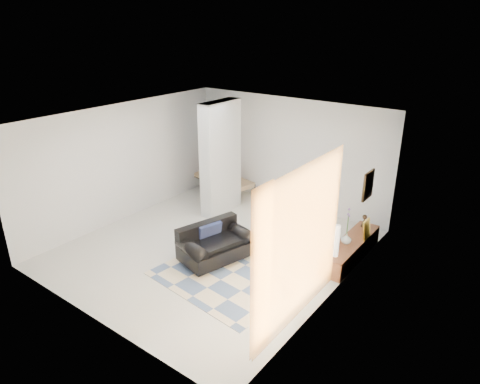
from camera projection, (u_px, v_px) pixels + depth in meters
The scene contains 17 objects.
floor at pixel (215, 247), 9.22m from camera, with size 6.00×6.00×0.00m, color beige.
ceiling at pixel (211, 119), 8.17m from camera, with size 6.00×6.00×0.00m, color white.
wall_back at pixel (289, 153), 10.92m from camera, with size 6.00×6.00×0.00m, color silver.
wall_front at pixel (86, 245), 6.46m from camera, with size 6.00×6.00×0.00m, color silver.
wall_left at pixel (125, 162), 10.22m from camera, with size 6.00×6.00×0.00m, color silver.
wall_right at pixel (339, 222), 7.17m from camera, with size 6.00×6.00×0.00m, color silver.
partition_column at pixel (221, 158), 10.49m from camera, with size 0.35×1.20×2.80m, color silver.
hallway_door at pixel (224, 153), 12.20m from camera, with size 0.85×0.06×2.04m, color beige.
curtain at pixel (301, 245), 6.34m from camera, with size 2.55×2.55×0.00m, color #F49E40.
wall_art at pixel (368, 185), 8.09m from camera, with size 0.04×0.45×0.55m, color #311F0D.
media_console at pixel (351, 249), 8.74m from camera, with size 0.45×1.99×0.80m.
loveseat at pixel (214, 244), 8.62m from camera, with size 1.18×1.60×0.76m.
daybed at pixel (223, 178), 12.06m from camera, with size 1.99×1.15×0.77m.
area_rug at pixel (221, 280), 8.05m from camera, with size 2.53×1.69×0.01m, color beige.
cylinder_lamp at pixel (336, 241), 8.00m from camera, with size 0.12×0.12×0.63m, color beige.
bronze_figurine at pixel (364, 221), 9.21m from camera, with size 0.14×0.14×0.27m, color black, non-canonical shape.
vase at pixel (346, 239), 8.52m from camera, with size 0.21×0.21×0.22m, color silver.
Camera 1 is at (5.28, -6.17, 4.56)m, focal length 32.00 mm.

